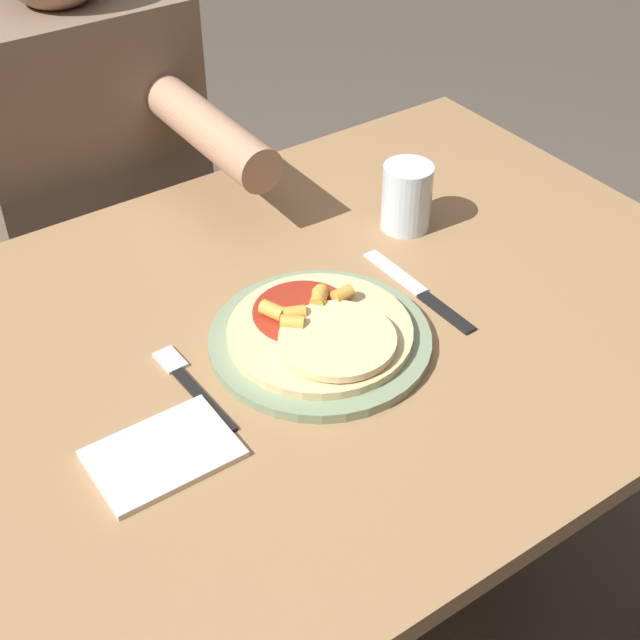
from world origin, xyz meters
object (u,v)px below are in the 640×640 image
Objects in this scene: drinking_glass at (407,197)px; pizza at (322,331)px; plate at (320,340)px; fork at (190,383)px; dining_table at (332,380)px; person_diner at (96,189)px; knife at (419,292)px.

pizza is at bearing -149.16° from drinking_glass.
plate is 1.64× the size of fork.
fork is at bearing -176.98° from dining_table.
dining_table is at bearing -152.26° from drinking_glass.
fork is at bearing 169.61° from pizza.
pizza is at bearing -10.39° from fork.
person_diner is at bearing 93.55° from pizza.
plate reaches higher than dining_table.
fork is 0.46m from drinking_glass.
drinking_glass reaches higher than pizza.
fork is at bearing -102.24° from person_diner.
fork reaches higher than dining_table.
drinking_glass is at bearing 27.74° from dining_table.
plate is 2.79× the size of drinking_glass.
plate is 0.24× the size of person_diner.
person_diner is (-0.30, 0.49, -0.12)m from drinking_glass.
knife is at bearing 3.43° from plate.
person_diner reaches higher than pizza.
knife reaches higher than dining_table.
dining_table is 0.62m from person_diner.
pizza is (-0.05, -0.04, 0.14)m from dining_table.
plate is (-0.05, -0.04, 0.13)m from dining_table.
person_diner is at bearing 121.64° from drinking_glass.
drinking_glass is (0.22, 0.11, 0.17)m from dining_table.
plate is at bearing -9.12° from fork.
pizza is 0.18m from knife.
dining_table is 3.93× the size of plate.
pizza is 0.66m from person_diner.
drinking_glass reaches higher than fork.
dining_table is 0.30m from drinking_glass.
pizza is 2.31× the size of drinking_glass.
dining_table is 10.94× the size of drinking_glass.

